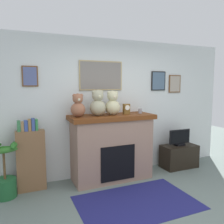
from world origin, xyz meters
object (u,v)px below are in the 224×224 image
at_px(candle_jar, 140,111).
at_px(mantel_clock, 126,109).
at_px(bookshelf, 31,158).
at_px(television, 180,138).
at_px(teddy_bear_brown, 78,106).
at_px(tv_stand, 179,156).
at_px(teddy_bear_tan, 98,104).
at_px(fireplace, 112,147).
at_px(teddy_bear_grey, 113,104).
at_px(potted_plant, 5,176).

xyz_separation_m(candle_jar, mantel_clock, (-0.29, -0.00, 0.05)).
relative_size(bookshelf, television, 2.39).
distance_m(mantel_clock, teddy_bear_brown, 0.92).
bearing_deg(tv_stand, teddy_bear_brown, -179.82).
relative_size(candle_jar, mantel_clock, 0.48).
bearing_deg(television, tv_stand, 90.00).
bearing_deg(mantel_clock, teddy_bear_tan, 179.94).
xyz_separation_m(television, teddy_bear_brown, (-2.17, -0.01, 0.75)).
relative_size(bookshelf, tv_stand, 1.60).
relative_size(fireplace, candle_jar, 16.60).
distance_m(teddy_bear_brown, teddy_bear_grey, 0.64).
height_order(tv_stand, teddy_bear_grey, teddy_bear_grey).
bearing_deg(potted_plant, tv_stand, 0.15).
bearing_deg(candle_jar, television, 0.28).
distance_m(television, teddy_bear_grey, 1.72).
bearing_deg(fireplace, teddy_bear_tan, -176.13).
xyz_separation_m(potted_plant, television, (3.34, 0.01, 0.28)).
bearing_deg(mantel_clock, bookshelf, 176.37).
bearing_deg(candle_jar, bookshelf, 176.94).
relative_size(fireplace, teddy_bear_grey, 3.51).
bearing_deg(fireplace, mantel_clock, -3.74).
distance_m(potted_plant, teddy_bear_tan, 1.85).
height_order(mantel_clock, teddy_bear_grey, teddy_bear_grey).
bearing_deg(candle_jar, potted_plant, -179.93).
height_order(fireplace, teddy_bear_grey, teddy_bear_grey).
bearing_deg(bookshelf, tv_stand, -1.94).
bearing_deg(teddy_bear_grey, bookshelf, 175.69).
bearing_deg(fireplace, television, -0.48).
height_order(candle_jar, teddy_bear_brown, teddy_bear_brown).
bearing_deg(tv_stand, candle_jar, -179.64).
bearing_deg(television, mantel_clock, -179.73).
relative_size(tv_stand, teddy_bear_grey, 1.70).
relative_size(television, teddy_bear_brown, 1.26).
distance_m(potted_plant, mantel_clock, 2.29).
bearing_deg(fireplace, teddy_bear_grey, -55.76).
height_order(fireplace, candle_jar, candle_jar).
xyz_separation_m(tv_stand, teddy_bear_grey, (-1.53, -0.01, 1.16)).
bearing_deg(teddy_bear_grey, tv_stand, 0.25).
distance_m(fireplace, mantel_clock, 0.75).
bearing_deg(teddy_bear_tan, potted_plant, -179.92).
bearing_deg(potted_plant, teddy_bear_brown, 0.11).
bearing_deg(candle_jar, teddy_bear_grey, -179.94).
height_order(candle_jar, mantel_clock, mantel_clock).
height_order(candle_jar, teddy_bear_tan, teddy_bear_tan).
bearing_deg(teddy_bear_brown, fireplace, 1.67).
bearing_deg(potted_plant, teddy_bear_tan, 0.08).
relative_size(fireplace, tv_stand, 2.06).
bearing_deg(mantel_clock, teddy_bear_brown, 179.96).
bearing_deg(teddy_bear_grey, teddy_bear_tan, -180.00).
xyz_separation_m(teddy_bear_tan, teddy_bear_grey, (0.28, 0.00, -0.01)).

